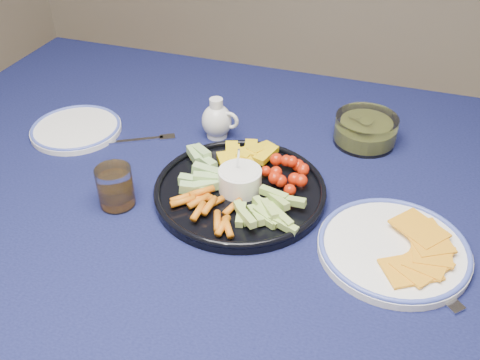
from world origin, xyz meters
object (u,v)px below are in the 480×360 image
(juice_tumbler, at_px, (116,189))
(crudite_platter, at_px, (239,187))
(cheese_plate, at_px, (394,247))
(side_plate_extra, at_px, (76,128))
(creamer_pitcher, at_px, (217,120))
(pickle_bowl, at_px, (365,131))
(dining_table, at_px, (264,224))

(juice_tumbler, bearing_deg, crudite_platter, 25.26)
(cheese_plate, bearing_deg, side_plate_extra, 167.13)
(creamer_pitcher, xyz_separation_m, pickle_bowl, (0.31, 0.08, -0.01))
(pickle_bowl, distance_m, side_plate_extra, 0.64)
(crudite_platter, height_order, pickle_bowl, crudite_platter)
(cheese_plate, relative_size, side_plate_extra, 1.26)
(side_plate_extra, bearing_deg, crudite_platter, -13.41)
(crudite_platter, xyz_separation_m, creamer_pitcher, (-0.11, 0.19, 0.02))
(dining_table, bearing_deg, crudite_platter, -142.34)
(dining_table, height_order, creamer_pitcher, creamer_pitcher)
(pickle_bowl, xyz_separation_m, side_plate_extra, (-0.62, -0.17, -0.02))
(crudite_platter, distance_m, cheese_plate, 0.30)
(dining_table, xyz_separation_m, pickle_bowl, (0.16, 0.23, 0.12))
(creamer_pitcher, height_order, pickle_bowl, creamer_pitcher)
(crudite_platter, height_order, creamer_pitcher, crudite_platter)
(cheese_plate, distance_m, juice_tumbler, 0.50)
(creamer_pitcher, bearing_deg, juice_tumbler, -107.92)
(creamer_pitcher, xyz_separation_m, cheese_plate, (0.41, -0.25, -0.03))
(pickle_bowl, height_order, juice_tumbler, juice_tumbler)
(creamer_pitcher, bearing_deg, cheese_plate, -31.44)
(juice_tumbler, xyz_separation_m, side_plate_extra, (-0.22, 0.20, -0.03))
(dining_table, relative_size, pickle_bowl, 12.44)
(pickle_bowl, relative_size, juice_tumbler, 1.71)
(pickle_bowl, height_order, side_plate_extra, pickle_bowl)
(dining_table, bearing_deg, cheese_plate, -20.84)
(creamer_pitcher, relative_size, side_plate_extra, 0.46)
(crudite_platter, height_order, side_plate_extra, crudite_platter)
(crudite_platter, bearing_deg, pickle_bowl, 53.37)
(crudite_platter, distance_m, juice_tumbler, 0.23)
(cheese_plate, distance_m, side_plate_extra, 0.73)
(creamer_pitcher, bearing_deg, pickle_bowl, 14.37)
(side_plate_extra, bearing_deg, pickle_bowl, 15.00)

